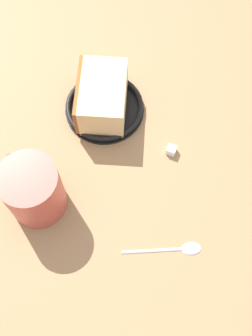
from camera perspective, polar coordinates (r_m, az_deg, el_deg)
ground_plane at (r=71.24cm, az=-3.26°, el=-0.65°), size 155.62×155.62×3.43cm
small_plate at (r=74.02cm, az=-2.85°, el=7.99°), size 13.46×13.46×1.59cm
cake_slice at (r=71.28cm, az=-3.20°, el=9.37°), size 13.38×11.54×6.54cm
tea_mug at (r=64.11cm, az=-12.23°, el=-2.82°), size 8.67×10.82×10.16cm
teaspoon at (r=65.59cm, az=6.99°, el=-10.56°), size 7.00×10.98×0.80cm
sugar_cube at (r=70.53cm, az=6.02°, el=2.39°), size 1.56×1.56×1.46cm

